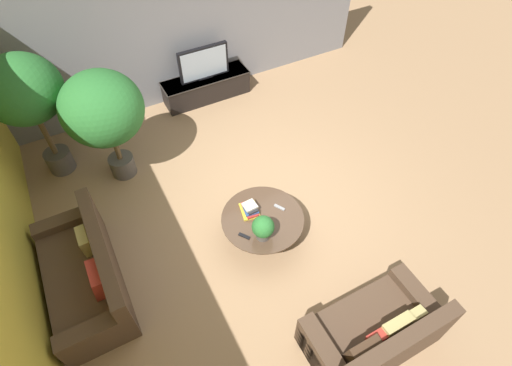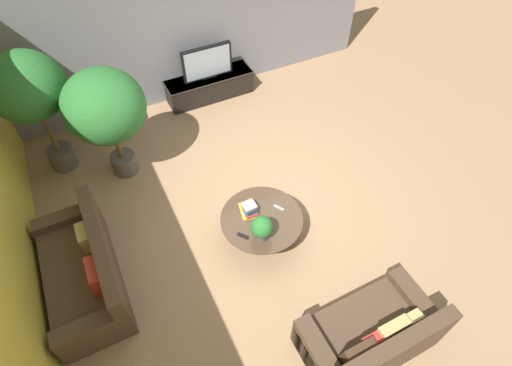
% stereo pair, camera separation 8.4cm
% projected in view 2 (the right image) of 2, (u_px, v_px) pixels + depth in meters
% --- Properties ---
extents(ground_plane, '(24.00, 24.00, 0.00)m').
position_uv_depth(ground_plane, '(269.00, 206.00, 6.08)').
color(ground_plane, '#9E7A56').
extents(back_wall_stone, '(7.40, 0.12, 3.00)m').
position_uv_depth(back_wall_stone, '(182.00, 19.00, 6.86)').
color(back_wall_stone, slate).
rests_on(back_wall_stone, ground).
extents(media_console, '(1.68, 0.50, 0.46)m').
position_uv_depth(media_console, '(210.00, 86.00, 7.70)').
color(media_console, black).
rests_on(media_console, ground).
extents(television, '(0.95, 0.13, 0.61)m').
position_uv_depth(television, '(207.00, 62.00, 7.30)').
color(television, black).
rests_on(television, media_console).
extents(coffee_table, '(1.13, 1.13, 0.44)m').
position_uv_depth(coffee_table, '(262.00, 224.00, 5.49)').
color(coffee_table, black).
rests_on(coffee_table, ground).
extents(couch_by_wall, '(0.84, 1.85, 0.84)m').
position_uv_depth(couch_by_wall, '(86.00, 272.00, 5.04)').
color(couch_by_wall, '#4C3828').
rests_on(couch_by_wall, ground).
extents(couch_near_entry, '(1.51, 0.84, 0.84)m').
position_uv_depth(couch_near_entry, '(371.00, 336.00, 4.51)').
color(couch_near_entry, '#4C3828').
rests_on(couch_near_entry, ground).
extents(potted_palm_tall, '(1.08, 1.08, 2.05)m').
position_uv_depth(potted_palm_tall, '(28.00, 91.00, 5.53)').
color(potted_palm_tall, '#514C47').
rests_on(potted_palm_tall, ground).
extents(potted_palm_corner, '(1.16, 1.16, 1.85)m').
position_uv_depth(potted_palm_corner, '(105.00, 109.00, 5.62)').
color(potted_palm_corner, '#514C47').
rests_on(potted_palm_corner, ground).
extents(potted_plant_tabletop, '(0.29, 0.29, 0.37)m').
position_uv_depth(potted_plant_tabletop, '(262.00, 228.00, 5.05)').
color(potted_plant_tabletop, '#514C47').
rests_on(potted_plant_tabletop, coffee_table).
extents(book_stack, '(0.28, 0.34, 0.13)m').
position_uv_depth(book_stack, '(249.00, 209.00, 5.43)').
color(book_stack, gold).
rests_on(book_stack, coffee_table).
extents(remote_black, '(0.12, 0.15, 0.02)m').
position_uv_depth(remote_black, '(243.00, 236.00, 5.20)').
color(remote_black, black).
rests_on(remote_black, coffee_table).
extents(remote_silver, '(0.12, 0.16, 0.02)m').
position_uv_depth(remote_silver, '(279.00, 208.00, 5.50)').
color(remote_silver, gray).
rests_on(remote_silver, coffee_table).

